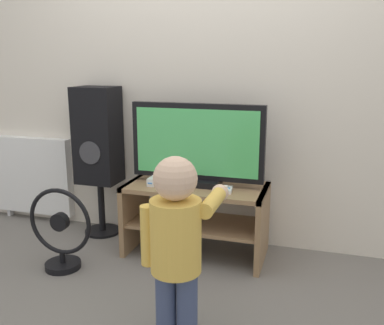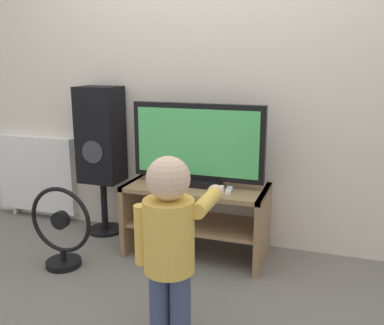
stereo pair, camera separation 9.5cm
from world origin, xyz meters
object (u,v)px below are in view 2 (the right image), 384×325
Objects in this scene: game_console at (155,180)px; speaker_tower at (101,139)px; radiator at (37,174)px; television at (198,145)px; floor_fan at (61,231)px; remote_primary at (229,190)px; child at (170,236)px.

speaker_tower is (-0.53, 0.20, 0.22)m from game_console.
radiator is (-0.71, 0.11, -0.37)m from speaker_tower.
television reaches higher than floor_fan.
television reaches higher than game_console.
remote_primary is 0.24× the size of floor_fan.
floor_fan is 0.74× the size of radiator.
radiator is at bearing 171.65° from television.
speaker_tower is at bearing -8.48° from radiator.
television reaches higher than child.
game_console is 0.14× the size of speaker_tower.
radiator is (-0.75, 0.72, 0.14)m from floor_fan.
child is at bearing -78.78° from television.
floor_fan is (-0.77, -0.50, -0.53)m from television.
child is at bearing -35.20° from radiator.
television is 6.89× the size of remote_primary.
television is 5.58× the size of game_console.
game_console is at bearing -20.16° from speaker_tower.
remote_primary is (0.25, -0.10, -0.26)m from television.
speaker_tower is at bearing 94.03° from floor_fan.
remote_primary is 0.89m from child.
speaker_tower is (-0.82, 0.12, -0.02)m from television.
game_console is 1.24× the size of remote_primary.
child is 2.11m from radiator.
game_console is 0.30× the size of floor_fan.
remote_primary is at bearing -2.47° from game_console.
television is 1.59m from radiator.
floor_fan reaches higher than remote_primary.
television is 0.83m from speaker_tower.
speaker_tower is 1.55× the size of radiator.
game_console is 0.22× the size of radiator.
television is 1.68× the size of floor_fan.
child is at bearing -62.25° from game_console.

